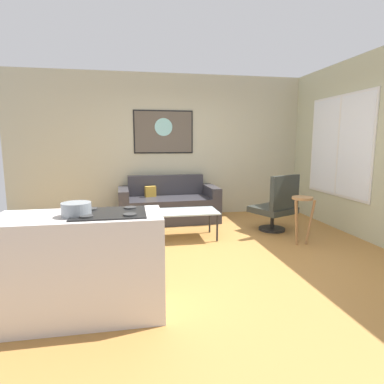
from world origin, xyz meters
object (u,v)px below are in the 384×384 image
Objects in this scene: wall_painting at (164,132)px; mixing_bowl at (76,210)px; armchair at (277,206)px; couch at (168,205)px; bar_stool at (302,209)px; coffee_table at (185,213)px.

mixing_bowl is at bearing -106.05° from wall_painting.
couch is at bearing 148.21° from armchair.
couch is at bearing 71.29° from mixing_bowl.
bar_stool is at bearing -51.28° from wall_painting.
couch is 2.00m from armchair.
mixing_bowl is (-1.10, -3.25, 0.65)m from couch.
armchair is at bearing -41.73° from wall_painting.
coffee_table is 2.09m from wall_painting.
coffee_table is 1.41× the size of bar_stool.
bar_stool is 3.08m from wall_painting.
mixing_bowl is (-1.24, -2.09, 0.55)m from coffee_table.
couch is at bearing 135.29° from bar_stool.
armchair is at bearing -31.79° from couch.
bar_stool is at bearing -44.71° from couch.
armchair is at bearing 95.01° from bar_stool.
wall_painting is at bearing 138.27° from armchair.
wall_painting reaches higher than armchair.
armchair is 0.82× the size of wall_painting.
wall_painting is at bearing 93.08° from couch.
wall_painting is at bearing 128.72° from bar_stool.
couch is 2.48m from bar_stool.
bar_stool reaches higher than coffee_table.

